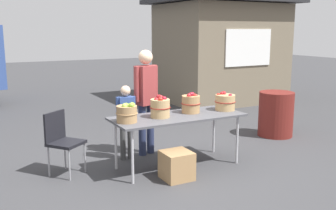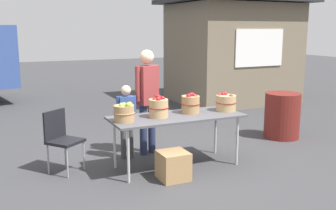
{
  "view_description": "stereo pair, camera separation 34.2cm",
  "coord_description": "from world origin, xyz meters",
  "px_view_note": "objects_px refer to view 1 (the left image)",
  "views": [
    {
      "loc": [
        -2.64,
        -4.68,
        1.95
      ],
      "look_at": [
        0.0,
        0.3,
        0.85
      ],
      "focal_mm": 41.66,
      "sensor_mm": 36.0,
      "label": 1
    },
    {
      "loc": [
        -2.34,
        -4.84,
        1.95
      ],
      "look_at": [
        0.0,
        0.3,
        0.85
      ],
      "focal_mm": 41.66,
      "sensor_mm": 36.0,
      "label": 2
    }
  ],
  "objects_px": {
    "vendor_adult": "(146,94)",
    "trash_barrel": "(276,114)",
    "market_table": "(178,119)",
    "apple_basket_red_0": "(160,107)",
    "folding_chair": "(62,138)",
    "apple_basket_red_1": "(191,103)",
    "apple_basket_red_2": "(225,102)",
    "child_customer": "(126,116)",
    "apple_basket_green_0": "(127,113)",
    "produce_crate": "(177,165)"
  },
  "relations": [
    {
      "from": "apple_basket_red_0",
      "to": "market_table",
      "type": "bearing_deg",
      "value": -3.59
    },
    {
      "from": "market_table",
      "to": "apple_basket_green_0",
      "type": "height_order",
      "value": "apple_basket_green_0"
    },
    {
      "from": "apple_basket_red_2",
      "to": "produce_crate",
      "type": "relative_size",
      "value": 0.84
    },
    {
      "from": "apple_basket_red_0",
      "to": "folding_chair",
      "type": "distance_m",
      "value": 1.4
    },
    {
      "from": "apple_basket_red_1",
      "to": "child_customer",
      "type": "xyz_separation_m",
      "value": [
        -0.8,
        0.55,
        -0.22
      ]
    },
    {
      "from": "apple_basket_red_0",
      "to": "trash_barrel",
      "type": "relative_size",
      "value": 0.38
    },
    {
      "from": "produce_crate",
      "to": "market_table",
      "type": "bearing_deg",
      "value": 59.02
    },
    {
      "from": "apple_basket_green_0",
      "to": "apple_basket_red_2",
      "type": "height_order",
      "value": "apple_basket_red_2"
    },
    {
      "from": "apple_basket_green_0",
      "to": "trash_barrel",
      "type": "height_order",
      "value": "apple_basket_green_0"
    },
    {
      "from": "apple_basket_green_0",
      "to": "folding_chair",
      "type": "bearing_deg",
      "value": 145.51
    },
    {
      "from": "market_table",
      "to": "apple_basket_red_1",
      "type": "xyz_separation_m",
      "value": [
        0.26,
        0.08,
        0.18
      ]
    },
    {
      "from": "market_table",
      "to": "apple_basket_red_2",
      "type": "xyz_separation_m",
      "value": [
        0.81,
        0.0,
        0.17
      ]
    },
    {
      "from": "child_customer",
      "to": "trash_barrel",
      "type": "xyz_separation_m",
      "value": [
        2.95,
        -0.04,
        -0.26
      ]
    },
    {
      "from": "trash_barrel",
      "to": "folding_chair",
      "type": "bearing_deg",
      "value": -178.42
    },
    {
      "from": "folding_chair",
      "to": "apple_basket_red_2",
      "type": "bearing_deg",
      "value": -49.64
    },
    {
      "from": "apple_basket_red_0",
      "to": "folding_chair",
      "type": "relative_size",
      "value": 0.36
    },
    {
      "from": "child_customer",
      "to": "folding_chair",
      "type": "bearing_deg",
      "value": 16.13
    },
    {
      "from": "market_table",
      "to": "apple_basket_red_0",
      "type": "bearing_deg",
      "value": 176.41
    },
    {
      "from": "apple_basket_red_1",
      "to": "folding_chair",
      "type": "xyz_separation_m",
      "value": [
        -1.79,
        0.4,
        -0.38
      ]
    },
    {
      "from": "apple_basket_green_0",
      "to": "apple_basket_red_0",
      "type": "height_order",
      "value": "apple_basket_red_0"
    },
    {
      "from": "folding_chair",
      "to": "produce_crate",
      "type": "relative_size",
      "value": 2.3
    },
    {
      "from": "market_table",
      "to": "child_customer",
      "type": "height_order",
      "value": "child_customer"
    },
    {
      "from": "apple_basket_red_2",
      "to": "vendor_adult",
      "type": "height_order",
      "value": "vendor_adult"
    },
    {
      "from": "apple_basket_green_0",
      "to": "produce_crate",
      "type": "xyz_separation_m",
      "value": [
        0.53,
        -0.39,
        -0.69
      ]
    },
    {
      "from": "apple_basket_red_0",
      "to": "vendor_adult",
      "type": "bearing_deg",
      "value": 81.04
    },
    {
      "from": "apple_basket_red_0",
      "to": "apple_basket_red_1",
      "type": "bearing_deg",
      "value": 6.46
    },
    {
      "from": "vendor_adult",
      "to": "trash_barrel",
      "type": "distance_m",
      "value": 2.64
    },
    {
      "from": "apple_basket_green_0",
      "to": "vendor_adult",
      "type": "distance_m",
      "value": 0.99
    },
    {
      "from": "vendor_adult",
      "to": "apple_basket_red_0",
      "type": "bearing_deg",
      "value": 64.88
    },
    {
      "from": "apple_basket_green_0",
      "to": "apple_basket_red_2",
      "type": "distance_m",
      "value": 1.6
    },
    {
      "from": "apple_basket_red_0",
      "to": "trash_barrel",
      "type": "xyz_separation_m",
      "value": [
        2.68,
        0.57,
        -0.48
      ]
    },
    {
      "from": "apple_basket_red_2",
      "to": "vendor_adult",
      "type": "bearing_deg",
      "value": 143.6
    },
    {
      "from": "vendor_adult",
      "to": "apple_basket_red_2",
      "type": "bearing_deg",
      "value": 127.44
    },
    {
      "from": "folding_chair",
      "to": "trash_barrel",
      "type": "height_order",
      "value": "folding_chair"
    },
    {
      "from": "market_table",
      "to": "apple_basket_red_2",
      "type": "bearing_deg",
      "value": 0.17
    },
    {
      "from": "produce_crate",
      "to": "apple_basket_red_1",
      "type": "bearing_deg",
      "value": 44.28
    },
    {
      "from": "child_customer",
      "to": "apple_basket_red_2",
      "type": "bearing_deg",
      "value": 162.59
    },
    {
      "from": "apple_basket_red_2",
      "to": "child_customer",
      "type": "bearing_deg",
      "value": 155.09
    },
    {
      "from": "apple_basket_red_0",
      "to": "vendor_adult",
      "type": "xyz_separation_m",
      "value": [
        0.11,
        0.71,
        0.07
      ]
    },
    {
      "from": "vendor_adult",
      "to": "market_table",
      "type": "bearing_deg",
      "value": 86.48
    },
    {
      "from": "apple_basket_green_0",
      "to": "child_customer",
      "type": "distance_m",
      "value": 0.74
    },
    {
      "from": "apple_basket_red_1",
      "to": "vendor_adult",
      "type": "distance_m",
      "value": 0.77
    },
    {
      "from": "child_customer",
      "to": "produce_crate",
      "type": "bearing_deg",
      "value": 112.56
    },
    {
      "from": "vendor_adult",
      "to": "produce_crate",
      "type": "relative_size",
      "value": 4.4
    },
    {
      "from": "folding_chair",
      "to": "produce_crate",
      "type": "bearing_deg",
      "value": -73.34
    },
    {
      "from": "apple_basket_red_1",
      "to": "folding_chair",
      "type": "distance_m",
      "value": 1.88
    },
    {
      "from": "apple_basket_red_0",
      "to": "apple_basket_green_0",
      "type": "bearing_deg",
      "value": -174.23
    },
    {
      "from": "apple_basket_red_0",
      "to": "child_customer",
      "type": "relative_size",
      "value": 0.28
    },
    {
      "from": "market_table",
      "to": "apple_basket_red_2",
      "type": "distance_m",
      "value": 0.83
    },
    {
      "from": "apple_basket_red_1",
      "to": "produce_crate",
      "type": "xyz_separation_m",
      "value": [
        -0.51,
        -0.5,
        -0.7
      ]
    }
  ]
}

